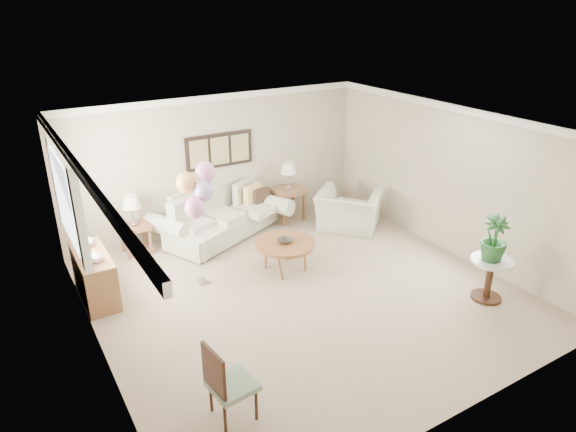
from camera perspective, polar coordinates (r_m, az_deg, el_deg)
The scene contains 18 objects.
ground_plane at distance 8.05m, azimuth 1.73°, elevation -8.46°, with size 6.00×6.00×0.00m, color tan.
room_shell at distance 7.34m, azimuth 0.77°, elevation 2.50°, with size 6.04×6.04×2.60m.
wall_art_triptych at distance 9.84m, azimuth -7.62°, elevation 7.23°, with size 1.35×0.06×0.65m.
sofa at distance 9.80m, azimuth -7.42°, elevation -0.22°, with size 2.82×1.78×0.91m.
end_table_left at distance 9.41m, azimuth -16.66°, elevation -1.46°, with size 0.50×0.45×0.54m.
end_table_right at distance 10.38m, azimuth 0.05°, elevation 2.51°, with size 0.61×0.55×0.66m.
lamp_left at distance 9.22m, azimuth -17.02°, elevation 1.42°, with size 0.31×0.31×0.55m.
lamp_right at distance 10.21m, azimuth 0.05°, elevation 5.24°, with size 0.31×0.31×0.54m.
coffee_table at distance 8.45m, azimuth -0.32°, elevation -3.18°, with size 1.01×1.01×0.51m.
decor_bowl at distance 8.41m, azimuth -0.33°, elevation -2.76°, with size 0.25×0.25×0.06m, color #2F2821.
armchair at distance 10.09m, azimuth 6.72°, elevation 0.62°, with size 1.16×1.01×0.75m, color beige.
side_table at distance 8.21m, azimuth 21.59°, elevation -5.53°, with size 0.61×0.61×0.66m.
potted_plant at distance 7.99m, azimuth 21.93°, elevation -2.34°, with size 0.39×0.39×0.69m, color #1B5023.
accent_chair at distance 5.71m, azimuth -6.87°, elevation -17.83°, with size 0.50×0.50×0.94m.
credenza at distance 8.25m, azimuth -20.69°, elevation -6.27°, with size 0.46×1.20×0.74m.
vase_white at distance 7.79m, azimuth -20.59°, elevation -4.14°, with size 0.19×0.19×0.20m, color silver.
vase_sage at distance 8.32m, azimuth -21.44°, elevation -2.50°, with size 0.19×0.19×0.20m, color beige.
balloon_cluster at distance 7.71m, azimuth -10.03°, elevation 2.95°, with size 0.57×0.53×2.00m.
Camera 1 is at (-3.75, -5.73, 4.22)m, focal length 32.00 mm.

